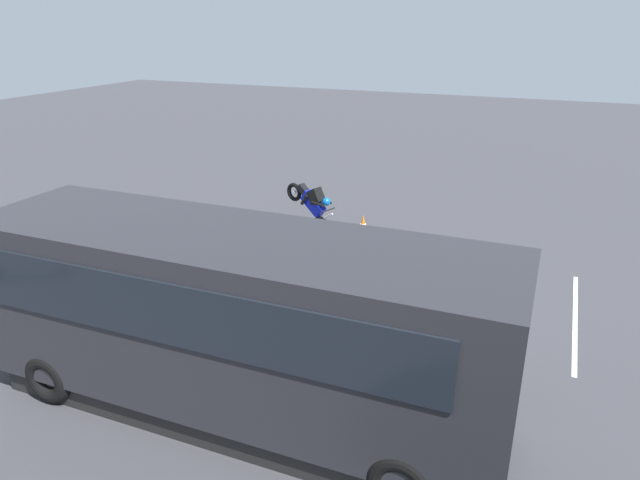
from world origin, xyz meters
TOP-DOWN VIEW (x-y plane):
  - ground_plane at (0.00, 0.00)m, footprint 80.00×80.00m
  - tour_bus at (1.05, 5.18)m, footprint 9.08×2.64m
  - spectator_far_left at (-0.15, 2.20)m, footprint 0.58×0.34m
  - spectator_left at (0.94, 2.26)m, footprint 0.58×0.35m
  - spectator_centre at (1.91, 2.18)m, footprint 0.57×0.39m
  - spectator_right at (2.92, 2.01)m, footprint 0.57×0.33m
  - parked_motorcycle_silver at (2.69, 2.99)m, footprint 2.05×0.58m
  - stunt_motorcycle at (3.47, -3.50)m, footprint 1.98×0.96m
  - traffic_cone at (1.91, -3.95)m, footprint 0.34×0.34m
  - bay_line_a at (-4.36, -0.57)m, footprint 0.12×4.95m
  - bay_line_b at (-1.91, -0.57)m, footprint 0.12×4.43m
  - bay_line_c at (0.54, -0.57)m, footprint 0.12×3.89m
  - bay_line_d at (2.98, -0.57)m, footprint 0.12×4.83m
  - bay_line_e at (5.43, -0.57)m, footprint 0.12×5.00m

SIDE VIEW (x-z plane):
  - ground_plane at x=0.00m, z-range 0.00..0.00m
  - bay_line_b at x=-1.91m, z-range 0.00..0.01m
  - bay_line_a at x=-4.36m, z-range 0.00..0.01m
  - bay_line_c at x=0.54m, z-range 0.00..0.01m
  - bay_line_d at x=2.98m, z-range 0.00..0.01m
  - bay_line_e at x=5.43m, z-range 0.00..0.01m
  - traffic_cone at x=1.91m, z-range -0.01..0.62m
  - parked_motorcycle_silver at x=2.69m, z-range -0.01..0.97m
  - stunt_motorcycle at x=3.47m, z-range 0.18..1.76m
  - spectator_left at x=0.94m, z-range 0.16..1.87m
  - spectator_far_left at x=-0.15m, z-range 0.16..1.89m
  - spectator_right at x=2.92m, z-range 0.17..1.94m
  - spectator_centre at x=1.91m, z-range 0.18..1.93m
  - tour_bus at x=1.05m, z-range 0.02..3.27m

